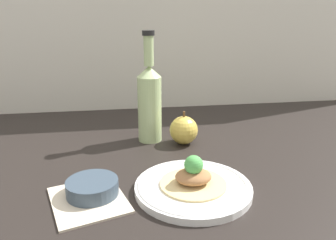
% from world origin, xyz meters
% --- Properties ---
extents(ground_plane, '(1.80, 1.10, 0.04)m').
position_xyz_m(ground_plane, '(0.00, 0.00, -0.02)').
color(ground_plane, black).
extents(plate, '(0.22, 0.22, 0.02)m').
position_xyz_m(plate, '(0.03, -0.06, 0.01)').
color(plate, white).
rests_on(plate, ground_plane).
extents(plated_food, '(0.13, 0.13, 0.06)m').
position_xyz_m(plated_food, '(0.03, -0.06, 0.03)').
color(plated_food, '#D6BC7F').
rests_on(plated_food, plate).
extents(cider_bottle, '(0.06, 0.06, 0.28)m').
position_xyz_m(cider_bottle, '(-0.02, 0.21, 0.11)').
color(cider_bottle, '#B7D18E').
rests_on(cider_bottle, ground_plane).
extents(apple, '(0.07, 0.07, 0.09)m').
position_xyz_m(apple, '(0.06, 0.18, 0.04)').
color(apple, gold).
rests_on(apple, ground_plane).
extents(napkin, '(0.16, 0.18, 0.01)m').
position_xyz_m(napkin, '(-0.16, -0.07, 0.00)').
color(napkin, beige).
rests_on(napkin, ground_plane).
extents(dipping_bowl, '(0.10, 0.10, 0.03)m').
position_xyz_m(dipping_bowl, '(-0.15, -0.05, 0.02)').
color(dipping_bowl, '#384756').
rests_on(dipping_bowl, ground_plane).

